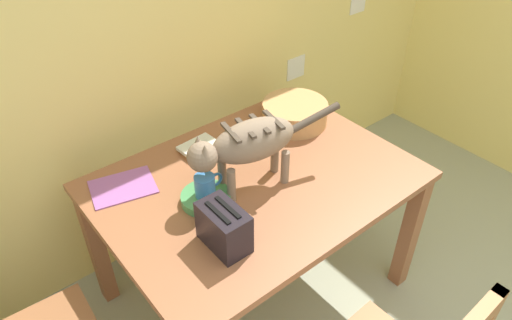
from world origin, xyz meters
name	(u,v)px	position (x,y,z in m)	size (l,w,h in m)	color
wall_rear	(152,25)	(0.00, 2.21, 1.25)	(4.70, 0.11, 2.50)	#F1D87A
dining_table	(256,193)	(0.05, 1.52, 0.67)	(1.35, 0.99, 0.75)	#925839
cat	(248,144)	(-0.01, 1.49, 0.98)	(0.69, 0.22, 0.32)	#806B57
saucer_bowl	(206,198)	(-0.20, 1.53, 0.77)	(0.21, 0.21, 0.04)	#448E52
coffee_mug	(206,185)	(-0.20, 1.53, 0.83)	(0.13, 0.08, 0.09)	#3476C1
magazine	(123,187)	(-0.43, 1.83, 0.75)	(0.27, 0.20, 0.01)	#98569F
book_stack	(200,147)	(-0.02, 1.85, 0.77)	(0.19, 0.14, 0.03)	gold
wicker_basket	(295,113)	(0.49, 1.74, 0.81)	(0.33, 0.33, 0.11)	tan
toaster	(224,227)	(-0.28, 1.29, 0.84)	(0.12, 0.20, 0.18)	black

